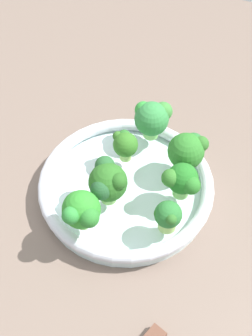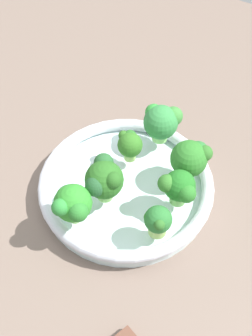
{
  "view_description": "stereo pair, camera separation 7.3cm",
  "coord_description": "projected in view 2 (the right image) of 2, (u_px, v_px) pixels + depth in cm",
  "views": [
    {
      "loc": [
        -42.12,
        -18.35,
        63.62
      ],
      "look_at": [
        0.88,
        -3.18,
        6.7
      ],
      "focal_mm": 50.1,
      "sensor_mm": 36.0,
      "label": 1
    },
    {
      "loc": [
        -39.16,
        -25.01,
        63.62
      ],
      "look_at": [
        0.88,
        -3.18,
        6.7
      ],
      "focal_mm": 50.1,
      "sensor_mm": 36.0,
      "label": 2
    }
  ],
  "objects": [
    {
      "name": "broccoli_floret_5",
      "position": [
        162.0,
        121.0,
        0.78
      ],
      "size": [
        6.28,
        6.24,
        6.91
      ],
      "color": "#90D771",
      "rests_on": "bowl"
    },
    {
      "name": "broccoli_floret_3",
      "position": [
        72.0,
        204.0,
        0.67
      ],
      "size": [
        6.3,
        6.25,
        6.97
      ],
      "color": "#97CB66",
      "rests_on": "bowl"
    },
    {
      "name": "bowl",
      "position": [
        126.0,
        186.0,
        0.77
      ],
      "size": [
        28.6,
        28.6,
        3.7
      ],
      "color": "white",
      "rests_on": "ground_plane"
    },
    {
      "name": "broccoli_floret_2",
      "position": [
        179.0,
        187.0,
        0.7
      ],
      "size": [
        4.87,
        6.04,
        6.32
      ],
      "color": "#78BC5B",
      "rests_on": "bowl"
    },
    {
      "name": "ground_plane",
      "position": [
        107.0,
        194.0,
        0.8
      ],
      "size": [
        130.0,
        130.0,
        2.5
      ],
      "primitive_type": "cube",
      "color": "#776357"
    },
    {
      "name": "broccoli_floret_4",
      "position": [
        104.0,
        179.0,
        0.7
      ],
      "size": [
        7.14,
        6.08,
        7.28
      ],
      "color": "#83BF5D",
      "rests_on": "bowl"
    },
    {
      "name": "broccoli_floret_6",
      "position": [
        158.0,
        221.0,
        0.67
      ],
      "size": [
        4.15,
        4.08,
        5.35
      ],
      "color": "#A1CD67",
      "rests_on": "bowl"
    },
    {
      "name": "broccoli_floret_1",
      "position": [
        130.0,
        144.0,
        0.76
      ],
      "size": [
        4.34,
        4.12,
        5.36
      ],
      "color": "#9DC964",
      "rests_on": "bowl"
    },
    {
      "name": "broccoli_floret_0",
      "position": [
        191.0,
        157.0,
        0.73
      ],
      "size": [
        6.28,
        6.19,
        6.72
      ],
      "color": "#94D46E",
      "rests_on": "bowl"
    }
  ]
}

